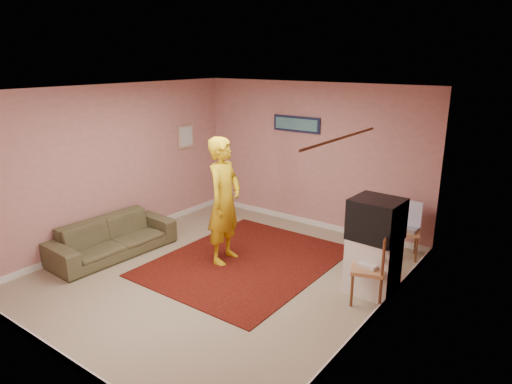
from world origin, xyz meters
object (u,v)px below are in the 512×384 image
Objects in this scene: crt_tv at (376,219)px; person at (224,201)px; tv_cabinet at (373,265)px; sofa at (113,237)px; chair_b at (369,260)px; chair_a at (407,225)px.

crt_tv is 0.34× the size of person.
sofa is (-3.75, -1.29, -0.09)m from tv_cabinet.
chair_b is (0.05, -0.28, 0.19)m from tv_cabinet.
person is at bearing -160.80° from chair_a.
crt_tv is at bearing -67.98° from sofa.
chair_b is at bearing -79.95° from tv_cabinet.
chair_b is 3.94m from sofa.
sofa is at bearing -161.08° from tv_cabinet.
chair_b reaches higher than sofa.
chair_b is 0.27× the size of sofa.
sofa is (-3.73, -2.63, -0.24)m from chair_a.
chair_b is (0.07, -1.62, 0.04)m from chair_a.
chair_a is 1.63m from chair_b.
crt_tv is 0.33× the size of sofa.
sofa is at bearing -158.43° from crt_tv.
tv_cabinet is at bearing -90.15° from person.
sofa is (-3.74, -1.29, -0.74)m from crt_tv.
chair_b is (0.06, -0.28, -0.45)m from crt_tv.
person reaches higher than tv_cabinet.
crt_tv is at bearing -90.11° from person.
chair_a is 4.57m from sofa.
tv_cabinet is at bearing -0.00° from crt_tv.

